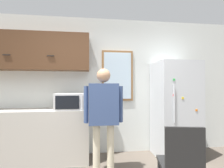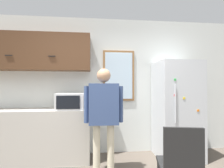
# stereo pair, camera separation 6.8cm
# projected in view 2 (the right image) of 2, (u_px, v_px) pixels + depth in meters

# --- Properties ---
(back_wall) EXTENTS (6.00, 0.06, 2.70)m
(back_wall) POSITION_uv_depth(u_px,v_px,m) (99.00, 85.00, 3.53)
(back_wall) COLOR silver
(back_wall) RESTS_ON ground_plane
(counter) EXTENTS (2.03, 0.57, 0.92)m
(counter) POSITION_uv_depth(u_px,v_px,m) (32.00, 135.00, 3.08)
(counter) COLOR #BCB7AD
(counter) RESTS_ON ground_plane
(upper_cabinets) EXTENTS (2.03, 0.39, 0.67)m
(upper_cabinets) POSITION_uv_depth(u_px,v_px,m) (34.00, 52.00, 3.20)
(upper_cabinets) COLOR #51331E
(microwave) EXTENTS (0.55, 0.43, 0.29)m
(microwave) POSITION_uv_depth(u_px,v_px,m) (73.00, 101.00, 3.11)
(microwave) COLOR white
(microwave) RESTS_ON counter
(person) EXTENTS (0.60, 0.23, 1.60)m
(person) POSITION_uv_depth(u_px,v_px,m) (104.00, 110.00, 2.67)
(person) COLOR beige
(person) RESTS_ON ground_plane
(refrigerator) EXTENTS (0.75, 0.74, 1.79)m
(refrigerator) POSITION_uv_depth(u_px,v_px,m) (177.00, 109.00, 3.29)
(refrigerator) COLOR silver
(refrigerator) RESTS_ON ground_plane
(chair) EXTENTS (0.52, 0.52, 0.91)m
(chair) POSITION_uv_depth(u_px,v_px,m) (180.00, 162.00, 1.92)
(chair) COLOR black
(chair) RESTS_ON ground_plane
(window) EXTENTS (0.63, 0.05, 1.02)m
(window) POSITION_uv_depth(u_px,v_px,m) (119.00, 76.00, 3.53)
(window) COLOR olive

